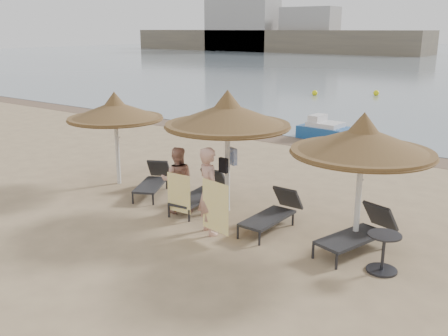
# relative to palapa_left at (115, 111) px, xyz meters

# --- Properties ---
(ground) EXTENTS (160.00, 160.00, 0.00)m
(ground) POSITION_rel_palapa_left_xyz_m (3.72, -1.55, -2.08)
(ground) COLOR tan
(ground) RESTS_ON ground
(wet_sand_strip) EXTENTS (200.00, 1.60, 0.01)m
(wet_sand_strip) POSITION_rel_palapa_left_xyz_m (3.72, 7.85, -2.07)
(wet_sand_strip) COLOR brown
(wet_sand_strip) RESTS_ON ground
(far_shore) EXTENTS (150.00, 54.80, 12.00)m
(far_shore) POSITION_rel_palapa_left_xyz_m (-21.38, 76.27, 0.83)
(far_shore) COLOR #6D604A
(far_shore) RESTS_ON ground
(palapa_left) EXTENTS (2.63, 2.63, 2.61)m
(palapa_left) POSITION_rel_palapa_left_xyz_m (0.00, 0.00, 0.00)
(palapa_left) COLOR silver
(palapa_left) RESTS_ON ground
(palapa_center) EXTENTS (2.94, 2.94, 2.92)m
(palapa_center) POSITION_rel_palapa_left_xyz_m (3.78, 0.03, 0.25)
(palapa_center) COLOR silver
(palapa_center) RESTS_ON ground
(palapa_right) EXTENTS (2.77, 2.77, 2.74)m
(palapa_right) POSITION_rel_palapa_left_xyz_m (7.08, -0.15, 0.11)
(palapa_right) COLOR silver
(palapa_right) RESTS_ON ground
(lounger_far_left) EXTENTS (1.31, 1.81, 0.78)m
(lounger_far_left) POSITION_rel_palapa_left_xyz_m (1.39, -0.04, -1.72)
(lounger_far_left) COLOR #26262B
(lounger_far_left) RESTS_ON ground
(lounger_near_left) EXTENTS (0.83, 1.93, 0.84)m
(lounger_near_left) POSITION_rel_palapa_left_xyz_m (3.10, -0.10, -1.70)
(lounger_near_left) COLOR #26262B
(lounger_near_left) RESTS_ON ground
(lounger_near_right) EXTENTS (0.64, 1.82, 0.81)m
(lounger_near_right) POSITION_rel_palapa_left_xyz_m (5.24, -0.25, -1.71)
(lounger_near_right) COLOR #26262B
(lounger_near_right) RESTS_ON ground
(lounger_far_right) EXTENTS (1.14, 2.00, 0.85)m
(lounger_far_right) POSITION_rel_palapa_left_xyz_m (7.20, -0.23, -1.69)
(lounger_far_right) COLOR #26262B
(lounger_far_right) RESTS_ON ground
(side_table) EXTENTS (0.60, 0.60, 0.72)m
(side_table) POSITION_rel_palapa_left_xyz_m (7.89, -0.87, -1.74)
(side_table) COLOR #26262B
(side_table) RESTS_ON ground
(person_left) EXTENTS (1.01, 0.95, 1.85)m
(person_left) POSITION_rel_palapa_left_xyz_m (2.87, -0.74, -1.15)
(person_left) COLOR tan
(person_left) RESTS_ON ground
(person_right) EXTENTS (1.20, 1.07, 2.20)m
(person_right) POSITION_rel_palapa_left_xyz_m (4.27, -1.31, -0.97)
(person_right) COLOR tan
(person_right) RESTS_ON ground
(towel_left) EXTENTS (0.65, 0.05, 0.91)m
(towel_left) POSITION_rel_palapa_left_xyz_m (3.22, -1.09, -1.44)
(towel_left) COLOR yellow
(towel_left) RESTS_ON ground
(towel_right) EXTENTS (0.76, 0.15, 1.08)m
(towel_right) POSITION_rel_palapa_left_xyz_m (4.62, -1.56, -1.33)
(towel_right) COLOR yellow
(towel_right) RESTS_ON ground
(bag_patterned) EXTENTS (0.33, 0.21, 0.40)m
(bag_patterned) POSITION_rel_palapa_left_xyz_m (3.78, 0.21, -0.76)
(bag_patterned) COLOR silver
(bag_patterned) RESTS_ON ground
(bag_dark) EXTENTS (0.25, 0.11, 0.35)m
(bag_dark) POSITION_rel_palapa_left_xyz_m (3.78, -0.13, -0.91)
(bag_dark) COLOR black
(bag_dark) RESTS_ON ground
(pedal_boat) EXTENTS (2.08, 1.32, 0.93)m
(pedal_boat) POSITION_rel_palapa_left_xyz_m (2.13, 8.95, -1.73)
(pedal_boat) COLOR #194C8E
(pedal_boat) RESTS_ON ground
(buoy_left) EXTENTS (0.38, 0.38, 0.38)m
(buoy_left) POSITION_rel_palapa_left_xyz_m (-0.84, 23.16, -1.89)
(buoy_left) COLOR yellow
(buoy_left) RESTS_ON ground
(buoy_extra) EXTENTS (0.36, 0.36, 0.36)m
(buoy_extra) POSITION_rel_palapa_left_xyz_m (-4.13, 20.85, -1.89)
(buoy_extra) COLOR yellow
(buoy_extra) RESTS_ON ground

